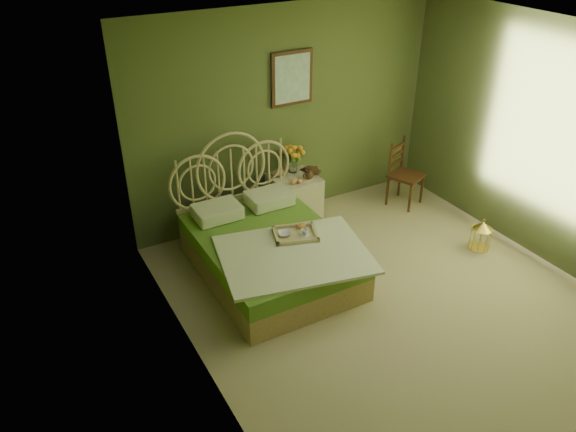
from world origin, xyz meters
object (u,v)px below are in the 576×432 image
chair (403,169)px  birdcage (481,236)px  nightstand (294,193)px  bed (268,249)px

chair → birdcage: chair is taller
nightstand → birdcage: bearing=-46.6°
birdcage → chair: bearing=93.3°
bed → chair: bed is taller
nightstand → chair: bearing=-11.2°
chair → nightstand: bearing=146.1°
nightstand → birdcage: nightstand is taller
bed → birdcage: (2.37, -0.80, -0.12)m
chair → birdcage: 1.40m
chair → birdcage: bearing=-109.4°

